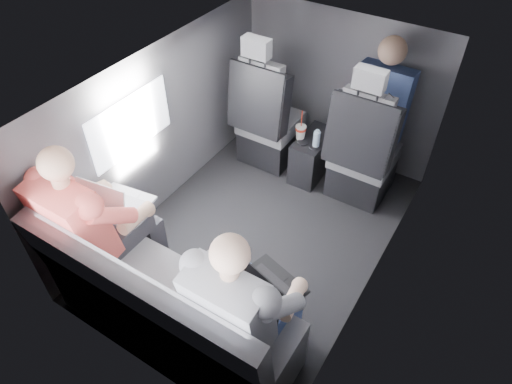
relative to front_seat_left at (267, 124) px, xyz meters
The scene contains 19 objects.
floor 1.03m from the front_seat_left, 61.81° to the right, with size 2.60×2.60×0.00m, color black.
ceiling 1.34m from the front_seat_left, 61.81° to the right, with size 2.60×2.60×0.00m, color #B2B2AD.
panel_left 0.99m from the front_seat_left, 118.19° to the right, with size 0.02×2.60×1.35m, color #56565B.
panel_right 1.61m from the front_seat_left, 31.88° to the right, with size 0.02×2.60×1.35m, color #56565B.
panel_front 0.70m from the front_seat_left, 45.65° to the left, with size 1.80×0.02×1.35m, color #56565B.
panel_back 2.20m from the front_seat_left, 78.12° to the right, with size 1.80×0.02×1.35m, color #56565B.
side_window 1.32m from the front_seat_left, 110.67° to the right, with size 0.02×0.75×0.42m, color white.
seatbelt 1.00m from the front_seat_left, 10.68° to the right, with size 0.05×0.01×0.65m, color black.
front_seat_left is the anchor object (origin of this frame).
front_seat_right 0.90m from the front_seat_left, ahead, with size 0.52×0.58×1.26m.
center_console 0.49m from the front_seat_left, ahead, with size 0.24×0.48×0.41m.
rear_bench 1.96m from the front_seat_left, 76.69° to the right, with size 1.60×0.57×0.92m.
soda_cup 0.36m from the front_seat_left, ahead, with size 0.09×0.09×0.28m.
water_bottle 0.53m from the front_seat_left, ahead, with size 0.06×0.06×0.17m.
laptop_white 1.63m from the front_seat_left, 97.16° to the right, with size 0.40×0.38×0.27m.
laptop_black 1.93m from the front_seat_left, 59.20° to the right, with size 0.41×0.41×0.26m.
passenger_rear_left 1.83m from the front_seat_left, 95.16° to the right, with size 0.55×0.66×1.29m.
passenger_rear_right 2.05m from the front_seat_left, 62.41° to the right, with size 0.53×0.64×1.26m.
passenger_front_right 1.00m from the front_seat_left, 16.09° to the left, with size 0.43×0.43×0.89m.
Camera 1 is at (1.26, -2.09, 2.71)m, focal length 32.00 mm.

